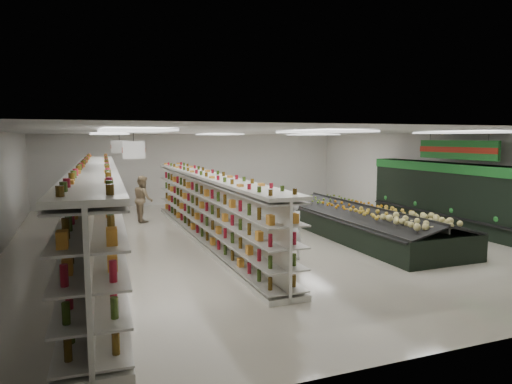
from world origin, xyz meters
name	(u,v)px	position (x,y,z in m)	size (l,w,h in m)	color
floor	(257,237)	(0.00, 0.00, 0.00)	(16.00, 16.00, 0.00)	beige
ceiling	(257,132)	(0.00, 0.00, 3.20)	(14.00, 16.00, 0.02)	white
wall_back	(195,169)	(0.00, 8.00, 1.60)	(14.00, 0.02, 3.20)	silver
wall_front	(463,240)	(0.00, -8.00, 1.60)	(14.00, 0.02, 3.20)	silver
wall_right	(439,178)	(7.00, 0.00, 1.60)	(0.02, 16.00, 3.20)	silver
produce_wall_case	(461,193)	(6.53, -1.50, 1.24)	(0.93, 8.00, 2.20)	black
aisle_sign_near	(134,150)	(-3.80, -2.00, 2.75)	(0.52, 0.06, 0.75)	white
aisle_sign_far	(119,147)	(-3.80, 2.00, 2.75)	(0.52, 0.06, 0.75)	white
hortifruti_banner	(457,150)	(6.25, -1.50, 2.65)	(0.12, 3.20, 0.95)	#1E7328
gondola_left	(97,215)	(-4.62, -0.60, 1.06)	(1.63, 13.40, 2.32)	white
gondola_center	(207,210)	(-1.50, 0.17, 0.91)	(0.90, 11.39, 1.97)	white
produce_island	(366,223)	(3.07, -1.27, 0.46)	(2.50, 6.83, 1.02)	black
soda_endcap	(214,195)	(0.10, 5.15, 0.68)	(1.29, 1.09, 1.40)	red
shopper_main	(293,230)	(-0.12, -2.78, 0.77)	(0.56, 0.37, 1.55)	silver
shopper_background	(143,199)	(-2.89, 3.92, 0.84)	(0.82, 0.50, 1.68)	tan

